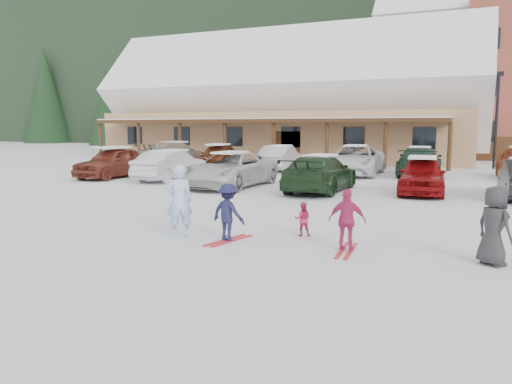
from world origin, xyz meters
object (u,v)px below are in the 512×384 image
at_px(parked_car_1, 171,165).
at_px(parked_car_10, 355,160).
at_px(child_navy, 228,212).
at_px(child_magenta, 347,220).
at_px(bystander_dark, 494,226).
at_px(parked_car_7, 174,154).
at_px(lamp_post, 497,114).
at_px(parked_car_3, 320,173).
at_px(parked_car_8, 218,157).
at_px(toddler_red, 303,219).
at_px(parked_car_9, 280,158).
at_px(parked_car_2, 230,170).
at_px(parked_car_4, 422,175).
at_px(adult_skier, 179,201).
at_px(parked_car_11, 420,162).
at_px(parked_car_0, 114,162).
at_px(day_lodge, 286,109).

xyz_separation_m(parked_car_1, parked_car_10, (7.37, 6.22, 0.07)).
xyz_separation_m(child_navy, child_magenta, (2.63, 0.16, -0.00)).
distance_m(bystander_dark, parked_car_7, 24.89).
relative_size(lamp_post, parked_car_3, 1.17).
bearing_deg(parked_car_8, toddler_red, -62.16).
xyz_separation_m(parked_car_9, parked_car_10, (4.49, -0.75, 0.05)).
relative_size(parked_car_2, parked_car_10, 0.94).
distance_m(bystander_dark, parked_car_9, 19.99).
bearing_deg(lamp_post, parked_car_8, -155.95).
distance_m(parked_car_4, parked_car_7, 17.47).
relative_size(adult_skier, toddler_red, 2.12).
relative_size(lamp_post, parked_car_8, 1.32).
bearing_deg(parked_car_1, lamp_post, -135.96).
bearing_deg(adult_skier, toddler_red, 165.66).
xyz_separation_m(parked_car_2, parked_car_7, (-8.22, 8.35, 0.05)).
bearing_deg(parked_car_1, parked_car_8, -80.72).
bearing_deg(parked_car_3, parked_car_11, -109.73).
bearing_deg(child_magenta, parked_car_9, -69.24).
height_order(lamp_post, child_magenta, lamp_post).
bearing_deg(parked_car_9, parked_car_0, 44.11).
xyz_separation_m(lamp_post, adult_skier, (-7.14, -23.59, -2.42)).
bearing_deg(adult_skier, parked_car_7, -97.91).
xyz_separation_m(day_lodge, adult_skier, (7.86, -28.04, -3.10)).
distance_m(lamp_post, bystander_dark, 23.39).
relative_size(parked_car_4, parked_car_8, 0.94).
xyz_separation_m(adult_skier, child_magenta, (3.83, 0.27, -0.20)).
bearing_deg(adult_skier, parked_car_11, -142.91).
relative_size(toddler_red, parked_car_8, 0.18).
height_order(parked_car_4, parked_car_10, parked_car_10).
height_order(lamp_post, parked_car_1, lamp_post).
distance_m(child_magenta, bystander_dark, 2.70).
relative_size(parked_car_1, parked_car_8, 0.99).
relative_size(bystander_dark, parked_car_3, 0.30).
xyz_separation_m(adult_skier, parked_car_7, (-11.52, 17.48, -0.06)).
relative_size(day_lodge, parked_car_1, 6.75).
height_order(parked_car_1, parked_car_3, parked_car_3).
relative_size(lamp_post, parked_car_1, 1.33).
bearing_deg(parked_car_3, parked_car_4, -165.20).
height_order(day_lodge, lamp_post, day_lodge).
relative_size(day_lodge, lamp_post, 5.08).
bearing_deg(parked_car_4, parked_car_9, 136.11).
distance_m(child_magenta, parked_car_10, 16.59).
bearing_deg(parked_car_2, parked_car_9, 97.47).
distance_m(child_magenta, parked_car_4, 9.87).
xyz_separation_m(child_navy, parked_car_2, (-4.50, 9.03, 0.08)).
bearing_deg(child_magenta, parked_car_7, -52.73).
bearing_deg(child_magenta, toddler_red, -42.78).
bearing_deg(day_lodge, child_navy, -72.03).
xyz_separation_m(lamp_post, child_magenta, (-3.31, -23.32, -2.62)).
relative_size(parked_car_9, parked_car_10, 0.78).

